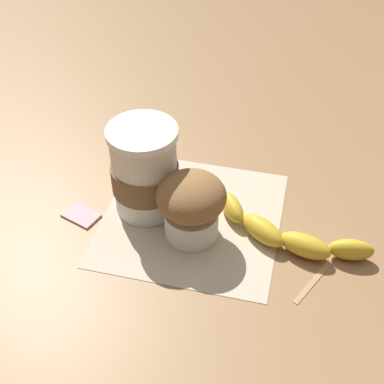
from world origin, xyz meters
name	(u,v)px	position (x,y,z in m)	size (l,w,h in m)	color
ground_plane	(192,218)	(0.00, 0.00, 0.00)	(3.00, 3.00, 0.00)	#936D47
paper_napkin	(192,218)	(0.00, 0.00, 0.00)	(0.25, 0.25, 0.00)	beige
coffee_cup	(145,171)	(-0.07, 0.02, 0.07)	(0.09, 0.09, 0.13)	silver
muffin	(189,205)	(0.00, -0.03, 0.05)	(0.09, 0.09, 0.10)	white
banana	(286,234)	(0.13, -0.04, 0.02)	(0.20, 0.13, 0.03)	gold
sugar_packet	(81,215)	(-0.16, 0.00, 0.00)	(0.05, 0.03, 0.01)	pink
wooden_stirrer	(318,276)	(0.16, -0.10, 0.00)	(0.11, 0.01, 0.00)	tan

